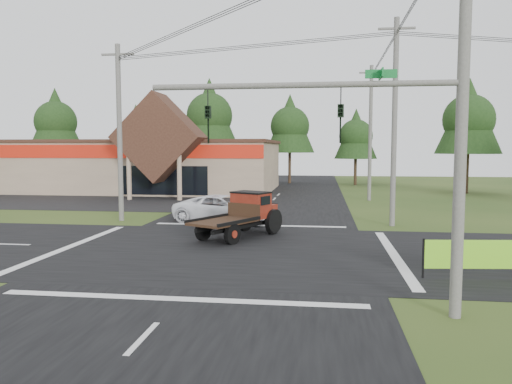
# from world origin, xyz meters

# --- Properties ---
(ground) EXTENTS (120.00, 120.00, 0.00)m
(ground) POSITION_xyz_m (0.00, 0.00, 0.00)
(ground) COLOR #294117
(ground) RESTS_ON ground
(road_ns) EXTENTS (12.00, 120.00, 0.02)m
(road_ns) POSITION_xyz_m (0.00, 0.00, 0.01)
(road_ns) COLOR black
(road_ns) RESTS_ON ground
(road_ew) EXTENTS (120.00, 12.00, 0.02)m
(road_ew) POSITION_xyz_m (0.00, 0.00, 0.01)
(road_ew) COLOR black
(road_ew) RESTS_ON ground
(parking_apron) EXTENTS (28.00, 14.00, 0.02)m
(parking_apron) POSITION_xyz_m (-14.00, 19.00, 0.01)
(parking_apron) COLOR black
(parking_apron) RESTS_ON ground
(cvs_building) EXTENTS (30.40, 18.20, 9.19)m
(cvs_building) POSITION_xyz_m (-15.70, 29.57, 2.78)
(cvs_building) COLOR gray
(cvs_building) RESTS_ON ground
(traffic_signal_mast) EXTENTS (8.12, 0.24, 7.00)m
(traffic_signal_mast) POSITION_xyz_m (5.82, -7.50, 4.43)
(traffic_signal_mast) COLOR #595651
(traffic_signal_mast) RESTS_ON ground
(utility_pole_nr) EXTENTS (2.00, 0.30, 11.00)m
(utility_pole_nr) POSITION_xyz_m (7.50, -7.50, 5.64)
(utility_pole_nr) COLOR #595651
(utility_pole_nr) RESTS_ON ground
(utility_pole_nw) EXTENTS (2.00, 0.30, 10.50)m
(utility_pole_nw) POSITION_xyz_m (-8.00, 8.00, 5.39)
(utility_pole_nw) COLOR #595651
(utility_pole_nw) RESTS_ON ground
(utility_pole_ne) EXTENTS (2.00, 0.30, 11.50)m
(utility_pole_ne) POSITION_xyz_m (8.00, 8.00, 5.89)
(utility_pole_ne) COLOR #595651
(utility_pole_ne) RESTS_ON ground
(utility_pole_n) EXTENTS (2.00, 0.30, 11.20)m
(utility_pole_n) POSITION_xyz_m (8.00, 22.00, 5.74)
(utility_pole_n) COLOR #595651
(utility_pole_n) RESTS_ON ground
(tree_row_a) EXTENTS (6.72, 6.72, 12.12)m
(tree_row_a) POSITION_xyz_m (-30.00, 40.00, 8.05)
(tree_row_a) COLOR #332316
(tree_row_a) RESTS_ON ground
(tree_row_b) EXTENTS (5.60, 5.60, 10.10)m
(tree_row_b) POSITION_xyz_m (-20.00, 42.00, 6.70)
(tree_row_b) COLOR #332316
(tree_row_b) RESTS_ON ground
(tree_row_c) EXTENTS (7.28, 7.28, 13.13)m
(tree_row_c) POSITION_xyz_m (-10.00, 41.00, 8.72)
(tree_row_c) COLOR #332316
(tree_row_c) RESTS_ON ground
(tree_row_d) EXTENTS (6.16, 6.16, 11.11)m
(tree_row_d) POSITION_xyz_m (0.00, 42.00, 7.38)
(tree_row_d) COLOR #332316
(tree_row_d) RESTS_ON ground
(tree_row_e) EXTENTS (5.04, 5.04, 9.09)m
(tree_row_e) POSITION_xyz_m (8.00, 40.00, 6.03)
(tree_row_e) COLOR #332316
(tree_row_e) RESTS_ON ground
(tree_side_ne) EXTENTS (6.16, 6.16, 11.11)m
(tree_side_ne) POSITION_xyz_m (18.00, 30.00, 7.38)
(tree_side_ne) COLOR #332316
(tree_side_ne) RESTS_ON ground
(antique_flatbed_truck) EXTENTS (4.31, 5.68, 2.24)m
(antique_flatbed_truck) POSITION_xyz_m (-0.00, 3.14, 1.12)
(antique_flatbed_truck) COLOR #5E170D
(antique_flatbed_truck) RESTS_ON ground
(roadside_banner) EXTENTS (3.98, 0.56, 1.36)m
(roadside_banner) POSITION_xyz_m (9.38, -3.38, 0.68)
(roadside_banner) COLOR #74CB1B
(roadside_banner) RESTS_ON ground
(white_pickup) EXTENTS (6.32, 3.99, 1.63)m
(white_pickup) POSITION_xyz_m (-1.70, 7.99, 0.81)
(white_pickup) COLOR white
(white_pickup) RESTS_ON ground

